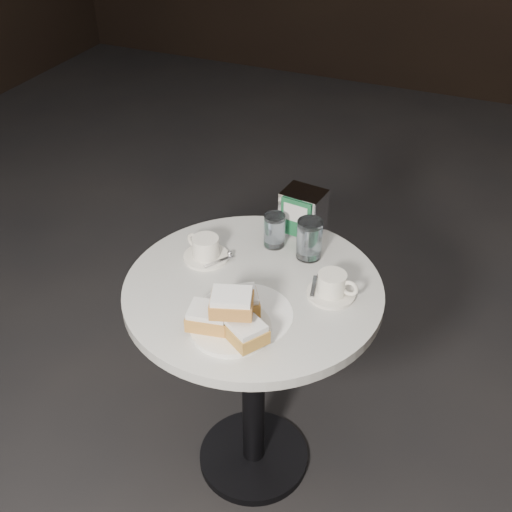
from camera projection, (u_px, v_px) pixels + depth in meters
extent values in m
plane|color=black|center=(254.00, 459.00, 2.16)|extent=(7.00, 7.00, 0.00)
cylinder|color=black|center=(254.00, 456.00, 2.15)|extent=(0.36, 0.36, 0.03)
cylinder|color=black|center=(253.00, 384.00, 1.94)|extent=(0.07, 0.07, 0.70)
cylinder|color=silver|center=(253.00, 290.00, 1.73)|extent=(0.70, 0.70, 0.03)
cylinder|color=white|center=(244.00, 314.00, 1.63)|extent=(0.31, 0.31, 0.00)
cylinder|color=white|center=(231.00, 328.00, 1.57)|extent=(0.23, 0.23, 0.01)
cube|color=#C7893D|center=(209.00, 319.00, 1.56)|extent=(0.11, 0.10, 0.04)
cube|color=white|center=(208.00, 311.00, 1.55)|extent=(0.10, 0.09, 0.01)
cube|color=#BE8A3A|center=(245.00, 332.00, 1.52)|extent=(0.13, 0.12, 0.04)
cube|color=white|center=(245.00, 324.00, 1.51)|extent=(0.12, 0.11, 0.01)
cube|color=#B78138|center=(238.00, 304.00, 1.56)|extent=(0.13, 0.12, 0.04)
cube|color=white|center=(238.00, 295.00, 1.54)|extent=(0.12, 0.11, 0.01)
cube|color=#C6843D|center=(232.00, 305.00, 1.51)|extent=(0.12, 0.11, 0.04)
cube|color=white|center=(231.00, 296.00, 1.49)|extent=(0.11, 0.10, 0.01)
cylinder|color=white|center=(206.00, 257.00, 1.82)|extent=(0.16, 0.16, 0.01)
cylinder|color=white|center=(206.00, 247.00, 1.80)|extent=(0.10, 0.10, 0.06)
cylinder|color=#976D52|center=(205.00, 240.00, 1.79)|extent=(0.09, 0.09, 0.00)
torus|color=silver|center=(194.00, 240.00, 1.83)|extent=(0.05, 0.03, 0.05)
cube|color=#BCBCC1|center=(219.00, 261.00, 1.79)|extent=(0.06, 0.08, 0.00)
sphere|color=silver|center=(230.00, 254.00, 1.81)|extent=(0.02, 0.02, 0.02)
cylinder|color=silver|center=(331.00, 293.00, 1.69)|extent=(0.13, 0.13, 0.01)
cylinder|color=white|center=(332.00, 283.00, 1.67)|extent=(0.08, 0.08, 0.06)
cylinder|color=#8C624C|center=(333.00, 276.00, 1.65)|extent=(0.07, 0.07, 0.00)
torus|color=white|center=(350.00, 288.00, 1.65)|extent=(0.05, 0.01, 0.05)
cube|color=#B9B9BE|center=(314.00, 286.00, 1.70)|extent=(0.03, 0.09, 0.00)
sphere|color=silver|center=(320.00, 276.00, 1.73)|extent=(0.02, 0.02, 0.02)
cylinder|color=white|center=(274.00, 230.00, 1.85)|extent=(0.06, 0.06, 0.10)
cylinder|color=white|center=(274.00, 231.00, 1.85)|extent=(0.05, 0.05, 0.09)
cylinder|color=white|center=(309.00, 239.00, 1.79)|extent=(0.09, 0.09, 0.12)
cylinder|color=silver|center=(309.00, 240.00, 1.80)|extent=(0.08, 0.08, 0.10)
cube|color=white|center=(303.00, 212.00, 1.89)|extent=(0.13, 0.11, 0.14)
cube|color=#1B6137|center=(295.00, 219.00, 1.85)|extent=(0.09, 0.02, 0.12)
cube|color=silver|center=(295.00, 214.00, 1.84)|extent=(0.07, 0.01, 0.05)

